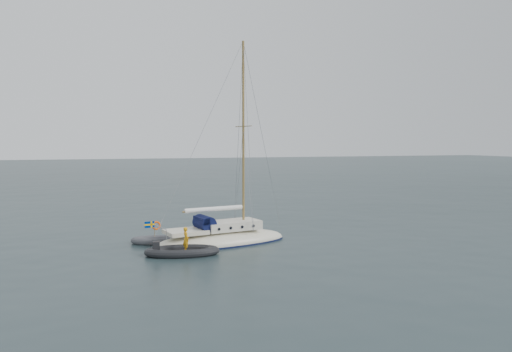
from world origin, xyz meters
name	(u,v)px	position (x,y,z in m)	size (l,w,h in m)	color
ground	(247,245)	(0.00, 0.00, 0.00)	(300.00, 300.00, 0.00)	black
sailboat	(221,228)	(-1.33, 0.75, 0.94)	(8.69, 2.61, 12.37)	beige
dinghy	(156,240)	(-4.93, 2.22, 0.18)	(2.91, 1.32, 0.42)	#47484C
rib	(182,251)	(-4.01, -1.29, 0.24)	(3.96, 1.80, 1.51)	black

